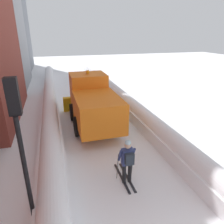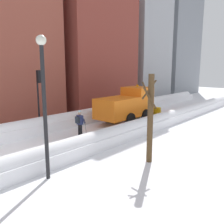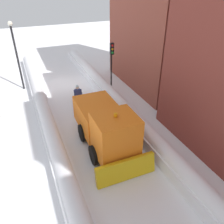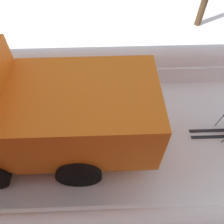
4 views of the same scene
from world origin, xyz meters
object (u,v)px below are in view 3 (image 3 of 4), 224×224
Objects in this scene: skier at (78,95)px; street_lamp at (15,49)px; plow_truck at (106,126)px; traffic_light_pole at (112,59)px.

street_lamp is at bearing -53.41° from skier.
plow_truck is 11.40m from street_lamp.
street_lamp reaches higher than traffic_light_pole.
skier is 6.80m from street_lamp.
traffic_light_pole is 8.10m from street_lamp.
street_lamp reaches higher than skier.
plow_truck is 1.03× the size of street_lamp.
traffic_light_pole is at bearing -163.57° from skier.
skier is 3.97m from traffic_light_pole.
plow_truck is 1.36× the size of traffic_light_pole.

